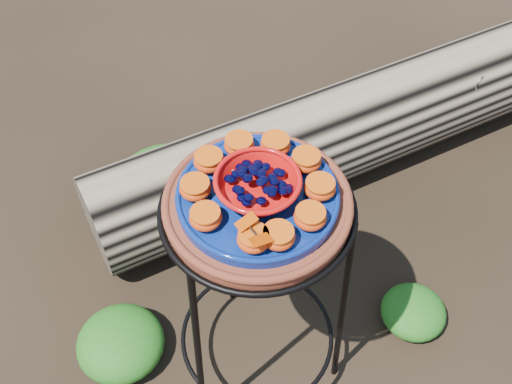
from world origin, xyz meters
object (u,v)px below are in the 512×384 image
object	(u,v)px
plant_stand	(257,297)
terracotta_saucer	(258,205)
driftwood_log	(334,134)
red_bowl	(258,186)
cobalt_plate	(258,197)

from	to	relation	value
plant_stand	terracotta_saucer	size ratio (longest dim) A/B	1.87
driftwood_log	plant_stand	bearing A→B (deg)	-129.47
red_bowl	driftwood_log	distance (m)	1.00
plant_stand	cobalt_plate	distance (m)	0.39
red_bowl	driftwood_log	bearing A→B (deg)	50.53
terracotta_saucer	red_bowl	world-z (taller)	red_bowl
terracotta_saucer	driftwood_log	size ratio (longest dim) A/B	0.22
terracotta_saucer	driftwood_log	distance (m)	0.96
terracotta_saucer	cobalt_plate	size ratio (longest dim) A/B	1.17
plant_stand	driftwood_log	world-z (taller)	plant_stand
plant_stand	cobalt_plate	xyz separation A→B (m)	(0.00, 0.00, 0.39)
terracotta_saucer	cobalt_plate	xyz separation A→B (m)	(0.00, 0.00, 0.03)
terracotta_saucer	driftwood_log	bearing A→B (deg)	50.53
terracotta_saucer	red_bowl	bearing A→B (deg)	0.00
cobalt_plate	driftwood_log	distance (m)	0.98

